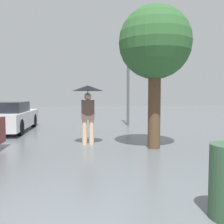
# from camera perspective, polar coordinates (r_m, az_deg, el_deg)

# --- Properties ---
(pedestrian) EXTENTS (0.92, 0.92, 1.75)m
(pedestrian) POSITION_cam_1_polar(r_m,az_deg,el_deg) (7.34, -5.55, 2.93)
(pedestrian) COLOR beige
(pedestrian) RESTS_ON ground_plane
(parked_car_farthest) EXTENTS (1.65, 3.99, 1.20)m
(parked_car_farthest) POSITION_cam_1_polar(r_m,az_deg,el_deg) (10.99, -22.57, -1.11)
(parked_car_farthest) COLOR silver
(parked_car_farthest) RESTS_ON ground_plane
(tree) EXTENTS (1.97, 1.97, 3.88)m
(tree) POSITION_cam_1_polar(r_m,az_deg,el_deg) (7.07, 9.79, 14.92)
(tree) COLOR brown
(tree) RESTS_ON ground_plane
(street_lamp) EXTENTS (0.30, 0.30, 4.79)m
(street_lamp) POSITION_cam_1_polar(r_m,az_deg,el_deg) (12.16, 3.72, 10.55)
(street_lamp) COLOR #515456
(street_lamp) RESTS_ON ground_plane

